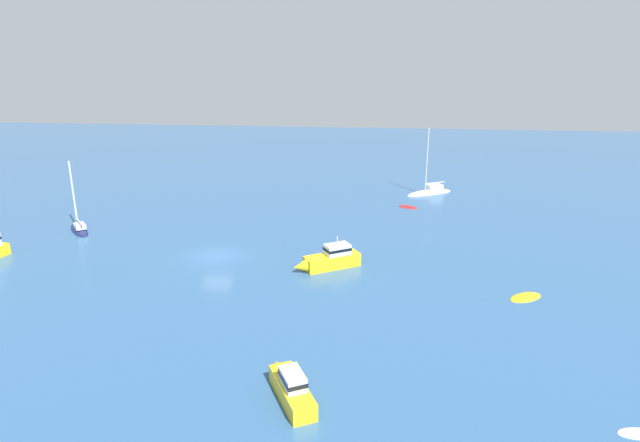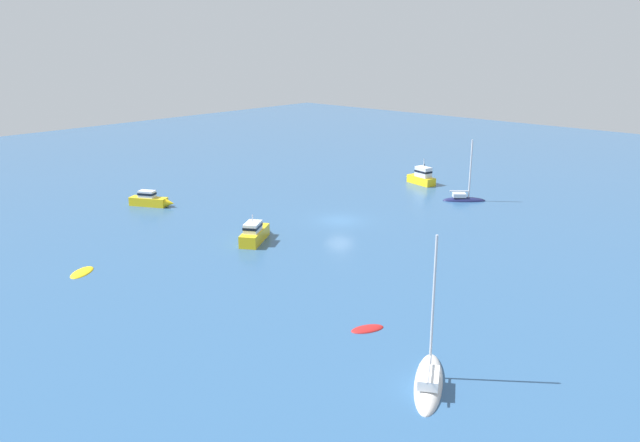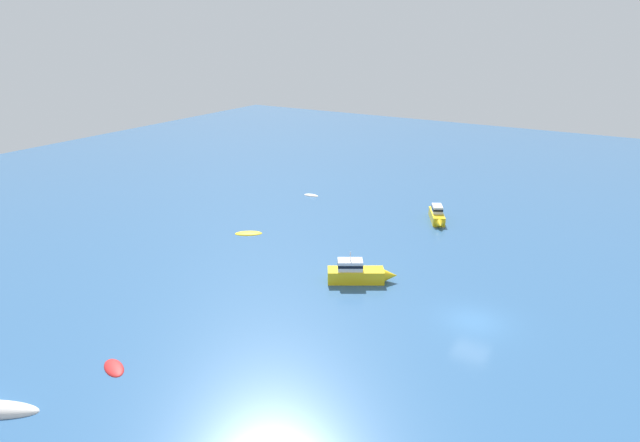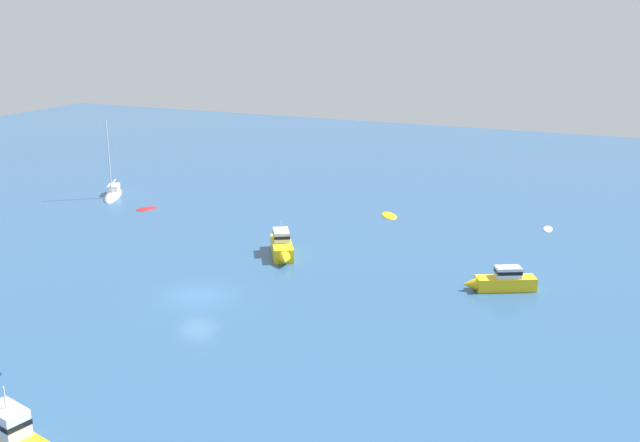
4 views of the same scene
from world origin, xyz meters
TOP-DOWN VIEW (x-y plane):
  - ground_plane at (0.00, 0.00)m, footprint 161.06×161.06m
  - tender at (17.05, 16.81)m, footprint 2.43×1.89m
  - rib at (24.22, -5.52)m, footprint 2.97×2.59m
  - ketch at (19.96, 23.17)m, footprint 6.13×4.37m
  - motor_cruiser at (9.88, -1.49)m, footprint 5.46×4.00m
  - motor_cruiser_1 at (9.43, -18.65)m, footprint 3.27×4.99m
  - tender_1 at (25.72, -19.71)m, footprint 1.96×0.97m
  - launch at (-18.87, -3.04)m, footprint 2.26×4.78m

SIDE VIEW (x-z plane):
  - ground_plane at x=0.00m, z-range 0.00..0.00m
  - tender at x=17.05m, z-range -0.16..0.16m
  - rib at x=24.22m, z-range -0.18..0.18m
  - tender_1 at x=25.72m, z-range -0.18..0.18m
  - ketch at x=19.96m, z-range -4.13..4.40m
  - motor_cruiser_1 at x=9.43m, z-range -0.17..1.49m
  - motor_cruiser at x=9.88m, z-range -0.54..2.05m
  - launch at x=-18.87m, z-range -0.73..2.48m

